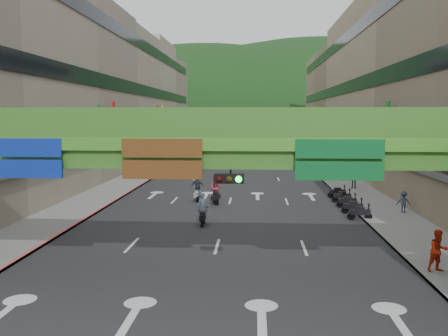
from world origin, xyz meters
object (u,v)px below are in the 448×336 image
overpass_near (228,158)px  pedestrian_red (438,254)px  car_yellow (249,153)px  scooter_rider_mid (216,190)px  car_silver (207,160)px  scooter_rider_near (203,210)px

overpass_near → pedestrian_red: 10.19m
car_yellow → pedestrian_red: size_ratio=2.20×
scooter_rider_mid → car_yellow: (2.05, 43.30, -0.46)m
overpass_near → pedestrian_red: overpass_near is taller
car_yellow → pedestrian_red: (8.78, -59.82, 0.23)m
scooter_rider_mid → car_silver: 31.47m
scooter_rider_near → car_yellow: size_ratio=0.51×
overpass_near → scooter_rider_near: 12.58m
car_silver → pedestrian_red: (14.55, -47.77, 0.26)m
overpass_near → scooter_rider_near: (-2.19, 11.63, -4.26)m
overpass_near → scooter_rider_mid: 19.67m
scooter_rider_near → car_silver: scooter_rider_near is taller
scooter_rider_near → car_silver: 38.91m
scooter_rider_near → car_yellow: bearing=87.4°
pedestrian_red → car_yellow: bearing=85.0°
scooter_rider_near → scooter_rider_mid: scooter_rider_mid is taller
scooter_rider_near → scooter_rider_mid: bearing=88.3°
scooter_rider_mid → car_yellow: bearing=87.3°
car_silver → pedestrian_red: 49.93m
overpass_near → car_yellow: (0.09, 62.44, -4.52)m
car_yellow → scooter_rider_mid: bearing=-87.7°
overpass_near → scooter_rider_mid: overpass_near is taller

